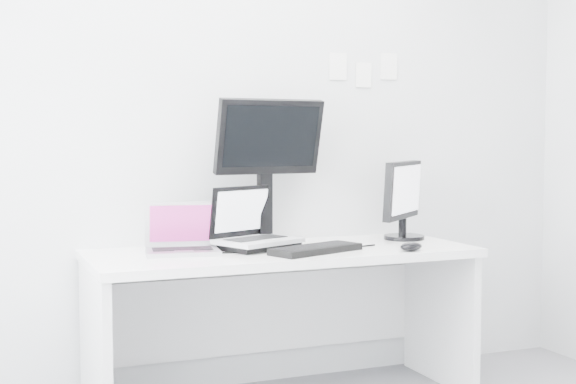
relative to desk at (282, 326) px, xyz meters
name	(u,v)px	position (x,y,z in m)	size (l,w,h in m)	color
back_wall	(256,118)	(0.00, 0.35, 0.99)	(3.60, 3.60, 0.00)	silver
desk	(282,326)	(0.00, 0.00, 0.00)	(1.80, 0.70, 0.73)	white
macbook	(182,227)	(-0.47, 0.03, 0.49)	(0.33, 0.24, 0.24)	#AFB0B4
speaker	(198,230)	(-0.35, 0.21, 0.45)	(0.08, 0.08, 0.17)	black
dell_laptop	(258,217)	(-0.11, 0.04, 0.52)	(0.36, 0.28, 0.30)	silver
rear_monitor	(267,170)	(0.00, 0.18, 0.73)	(0.53, 0.19, 0.73)	black
samsung_monitor	(404,199)	(0.72, 0.11, 0.57)	(0.45, 0.21, 0.42)	black
keyboard	(316,249)	(0.10, -0.15, 0.38)	(0.45, 0.16, 0.03)	black
mouse	(411,247)	(0.53, -0.27, 0.39)	(0.12, 0.08, 0.04)	black
wall_note_0	(338,66)	(0.45, 0.34, 1.26)	(0.10, 0.00, 0.14)	white
wall_note_1	(364,75)	(0.60, 0.34, 1.22)	(0.09, 0.00, 0.13)	white
wall_note_2	(389,66)	(0.75, 0.34, 1.26)	(0.10, 0.00, 0.14)	white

